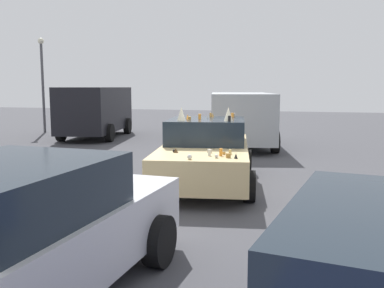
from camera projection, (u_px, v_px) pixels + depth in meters
The scene contains 6 objects.
ground_plane at pixel (205, 185), 9.49m from camera, with size 60.00×60.00×0.00m, color #47474C.
art_car_decorated at pixel (205, 152), 9.49m from camera, with size 4.57×2.61×1.73m.
parked_van_far_right at pixel (241, 116), 15.40m from camera, with size 5.27×3.09×1.94m.
parked_van_near_left at pixel (96, 109), 18.31m from camera, with size 5.30×2.88×2.14m.
parked_sedan_near_right at pixel (21, 233), 4.16m from camera, with size 4.04×2.21×1.47m.
lot_lamp_post at pixel (42, 76), 20.01m from camera, with size 0.28×0.28×4.42m.
Camera 1 is at (-9.03, -2.20, 2.15)m, focal length 39.95 mm.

